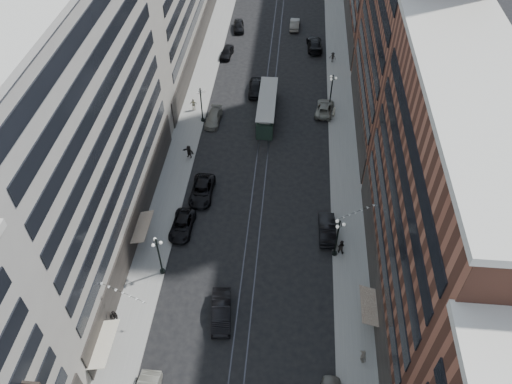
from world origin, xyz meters
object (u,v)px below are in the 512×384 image
(lamppost_sw_far, at_px, (159,255))
(lamppost_se_far, at_px, (337,237))
(car_8, at_px, (213,118))
(car_13, at_px, (255,88))
(streetcar, at_px, (267,108))
(car_9, at_px, (239,26))
(car_2, at_px, (182,225))
(pedestrian_4, at_px, (363,356))
(car_14, at_px, (295,24))
(pedestrian_2, at_px, (115,317))
(car_5, at_px, (221,312))
(pedestrian_9, at_px, (333,57))
(car_extra_0, at_px, (227,52))
(car_10, at_px, (327,229))
(car_7, at_px, (202,191))
(pedestrian_8, at_px, (334,113))
(pedestrian_5, at_px, (189,152))
(lamppost_se_mid, at_px, (331,90))
(lamppost_sw_mid, at_px, (201,104))
(pedestrian_6, at_px, (194,104))
(car_12, at_px, (314,44))
(car_11, at_px, (324,108))
(pedestrian_7, at_px, (341,246))

(lamppost_sw_far, height_order, lamppost_se_far, same)
(car_8, bearing_deg, car_13, 59.90)
(lamppost_se_far, relative_size, streetcar, 0.49)
(car_9, bearing_deg, car_2, -99.03)
(pedestrian_4, height_order, car_14, pedestrian_4)
(pedestrian_2, bearing_deg, car_5, 24.13)
(streetcar, xyz_separation_m, pedestrian_9, (9.94, 16.08, -0.44))
(lamppost_se_far, relative_size, car_extra_0, 1.24)
(car_2, distance_m, car_10, 16.65)
(car_14, height_order, pedestrian_9, pedestrian_9)
(car_14, bearing_deg, car_5, 86.23)
(car_7, height_order, car_13, car_13)
(pedestrian_9, bearing_deg, pedestrian_8, -73.19)
(car_2, relative_size, pedestrian_5, 2.72)
(pedestrian_2, xyz_separation_m, car_9, (5.48, 61.56, -0.18))
(pedestrian_8, bearing_deg, pedestrian_9, -134.19)
(lamppost_se_mid, bearing_deg, car_extra_0, 141.55)
(car_9, relative_size, car_10, 0.89)
(car_7, xyz_separation_m, car_14, (10.08, 44.89, -0.01))
(pedestrian_4, bearing_deg, lamppost_se_far, -10.45)
(lamppost_se_far, bearing_deg, streetcar, 110.19)
(streetcar, bearing_deg, car_extra_0, 115.76)
(pedestrian_2, bearing_deg, lamppost_sw_far, 77.90)
(car_7, distance_m, car_8, 15.02)
(car_7, xyz_separation_m, pedestrian_5, (-2.85, 6.82, 0.30))
(streetcar, xyz_separation_m, pedestrian_8, (9.71, 0.30, -0.40))
(lamppost_se_far, height_order, car_5, lamppost_se_far)
(car_8, bearing_deg, lamppost_sw_mid, -175.72)
(car_14, bearing_deg, pedestrian_6, 63.95)
(lamppost_se_mid, distance_m, pedestrian_8, 3.42)
(car_12, relative_size, car_13, 1.19)
(pedestrian_9, bearing_deg, car_9, 166.51)
(car_12, height_order, pedestrian_6, pedestrian_6)
(lamppost_sw_mid, height_order, pedestrian_5, lamppost_sw_mid)
(car_2, distance_m, car_12, 45.90)
(car_2, height_order, car_5, car_5)
(pedestrian_2, xyz_separation_m, car_10, (20.90, 13.24, -0.11))
(car_11, xyz_separation_m, pedestrian_7, (1.43, -26.37, 0.36))
(lamppost_sw_mid, bearing_deg, lamppost_sw_far, -90.00)
(car_10, bearing_deg, pedestrian_5, -34.71)
(car_8, relative_size, pedestrian_5, 2.55)
(car_7, bearing_deg, pedestrian_5, 113.09)
(car_14, xyz_separation_m, pedestrian_6, (-14.13, -27.37, 0.33))
(car_5, distance_m, car_7, 17.37)
(pedestrian_7, distance_m, car_extra_0, 45.03)
(lamppost_se_mid, xyz_separation_m, car_10, (-0.80, -24.98, -2.24))
(car_2, height_order, car_9, car_9)
(pedestrian_5, bearing_deg, pedestrian_2, -71.90)
(pedestrian_8, height_order, car_extra_0, pedestrian_8)
(car_11, bearing_deg, lamppost_sw_mid, 19.85)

